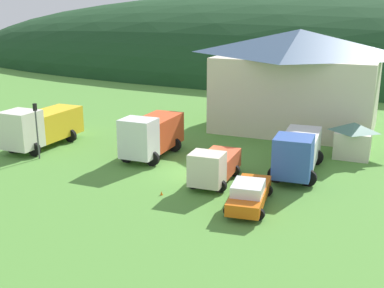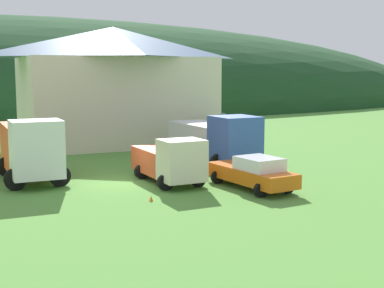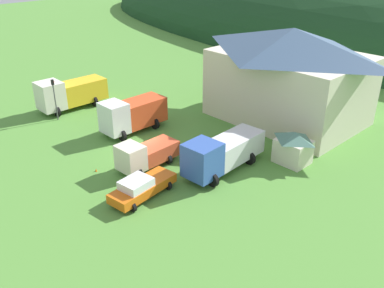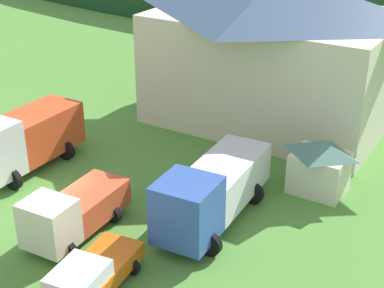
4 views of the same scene
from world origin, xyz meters
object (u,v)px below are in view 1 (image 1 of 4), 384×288
object	(u,v)px
light_truck_cream	(214,166)
traffic_cone_near_pickup	(162,195)
depot_building	(298,79)
box_truck_blue	(298,151)
service_pickup_orange	(249,193)
heavy_rig_striped	(41,126)
traffic_light_west	(37,125)
play_shed_cream	(353,140)
heavy_rig_white	(151,134)

from	to	relation	value
light_truck_cream	traffic_cone_near_pickup	xyz separation A→B (m)	(-2.22, -3.27, -1.22)
depot_building	box_truck_blue	world-z (taller)	depot_building
light_truck_cream	service_pickup_orange	distance (m)	4.38
heavy_rig_striped	depot_building	bearing A→B (deg)	129.93
heavy_rig_striped	service_pickup_orange	bearing A→B (deg)	75.71
light_truck_cream	service_pickup_orange	size ratio (longest dim) A/B	0.98
traffic_light_west	traffic_cone_near_pickup	xyz separation A→B (m)	(12.01, -2.95, -2.64)
play_shed_cream	heavy_rig_white	distance (m)	15.52
heavy_rig_white	box_truck_blue	distance (m)	11.20
box_truck_blue	heavy_rig_striped	bearing A→B (deg)	-88.57
depot_building	play_shed_cream	xyz separation A→B (m)	(5.97, -7.58, -3.35)
box_truck_blue	traffic_light_west	distance (m)	19.42
heavy_rig_white	traffic_light_west	bearing A→B (deg)	-63.82
heavy_rig_white	service_pickup_orange	size ratio (longest dim) A/B	1.18
heavy_rig_white	traffic_light_west	world-z (taller)	traffic_light_west
heavy_rig_striped	traffic_cone_near_pickup	xyz separation A→B (m)	(13.90, -5.57, -1.82)
traffic_light_west	traffic_cone_near_pickup	distance (m)	12.64
play_shed_cream	box_truck_blue	bearing A→B (deg)	-120.75
heavy_rig_striped	heavy_rig_white	xyz separation A→B (m)	(9.60, 1.28, -0.00)
depot_building	traffic_light_west	world-z (taller)	depot_building
play_shed_cream	traffic_cone_near_pickup	bearing A→B (deg)	-128.29
box_truck_blue	play_shed_cream	bearing A→B (deg)	145.67
heavy_rig_striped	light_truck_cream	size ratio (longest dim) A/B	1.39
play_shed_cream	heavy_rig_striped	size ratio (longest dim) A/B	0.38
light_truck_cream	traffic_light_west	xyz separation A→B (m)	(-14.23, -0.32, 1.41)
traffic_cone_near_pickup	service_pickup_orange	bearing A→B (deg)	4.27
traffic_light_west	traffic_cone_near_pickup	world-z (taller)	traffic_light_west
play_shed_cream	box_truck_blue	distance (m)	6.22
play_shed_cream	traffic_light_west	bearing A→B (deg)	-156.09
heavy_rig_striped	traffic_light_west	world-z (taller)	traffic_light_west
heavy_rig_white	service_pickup_orange	world-z (taller)	heavy_rig_white
depot_building	heavy_rig_striped	bearing A→B (deg)	-140.66
depot_building	play_shed_cream	bearing A→B (deg)	-51.78
heavy_rig_white	traffic_light_west	distance (m)	8.67
heavy_rig_white	traffic_cone_near_pickup	size ratio (longest dim) A/B	12.77
depot_building	play_shed_cream	distance (m)	10.21
service_pickup_orange	traffic_light_west	bearing A→B (deg)	-105.56
box_truck_blue	light_truck_cream	bearing A→B (deg)	-52.06
light_truck_cream	depot_building	bearing A→B (deg)	171.11
box_truck_blue	service_pickup_orange	bearing A→B (deg)	-14.63
light_truck_cream	traffic_cone_near_pickup	size ratio (longest dim) A/B	10.59
traffic_light_west	traffic_cone_near_pickup	bearing A→B (deg)	-13.82
depot_building	heavy_rig_white	distance (m)	16.14
heavy_rig_white	light_truck_cream	distance (m)	7.47
service_pickup_orange	box_truck_blue	bearing A→B (deg)	161.66
heavy_rig_striped	box_truck_blue	world-z (taller)	heavy_rig_striped
play_shed_cream	heavy_rig_white	world-z (taller)	heavy_rig_white
service_pickup_orange	traffic_cone_near_pickup	size ratio (longest dim) A/B	10.84
light_truck_cream	heavy_rig_striped	bearing A→B (deg)	-100.76
box_truck_blue	traffic_cone_near_pickup	world-z (taller)	box_truck_blue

